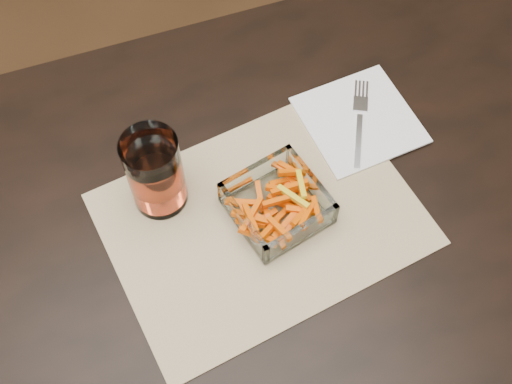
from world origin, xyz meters
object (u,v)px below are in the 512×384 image
tumbler (156,174)px  fork (360,120)px  dining_table (180,294)px  glass_bowl (277,205)px

tumbler → fork: 0.35m
tumbler → dining_table: bearing=-98.0°
glass_bowl → tumbler: bearing=152.1°
dining_table → fork: (0.36, 0.15, 0.10)m
tumbler → fork: (0.34, 0.03, -0.06)m
tumbler → fork: bearing=4.3°
dining_table → glass_bowl: 0.21m
dining_table → glass_bowl: glass_bowl is taller
dining_table → tumbler: (0.02, 0.12, 0.16)m
glass_bowl → fork: (0.18, 0.11, -0.02)m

